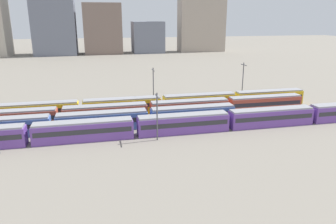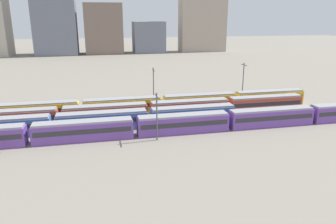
# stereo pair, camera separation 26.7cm
# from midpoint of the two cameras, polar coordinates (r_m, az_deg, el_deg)

# --- Properties ---
(ground_plane) EXTENTS (600.00, 600.00, 0.00)m
(ground_plane) POSITION_cam_midpoint_polar(r_m,az_deg,el_deg) (70.23, -23.53, -3.06)
(ground_plane) COLOR gray
(train_track_0) EXTENTS (112.50, 3.06, 3.75)m
(train_track_0) POSITION_cam_midpoint_polar(r_m,az_deg,el_deg) (65.91, 10.56, -1.41)
(train_track_0) COLOR #6B429E
(train_track_0) RESTS_ON ground_plane
(train_track_1) EXTENTS (55.80, 3.06, 3.75)m
(train_track_1) POSITION_cam_midpoint_polar(r_m,az_deg,el_deg) (65.77, -11.67, -1.51)
(train_track_1) COLOR #4C70BC
(train_track_1) RESTS_ON ground_plane
(train_track_2) EXTENTS (74.70, 3.06, 3.75)m
(train_track_2) POSITION_cam_midpoint_polar(r_m,az_deg,el_deg) (71.56, -3.56, 0.28)
(train_track_2) COLOR #BC4C38
(train_track_2) RESTS_ON ground_plane
(train_track_3) EXTENTS (74.70, 3.06, 3.75)m
(train_track_3) POSITION_cam_midpoint_polar(r_m,az_deg,el_deg) (77.19, -1.19, 1.52)
(train_track_3) COLOR yellow
(train_track_3) RESTS_ON ground_plane
(catenary_pole_0) EXTENTS (0.24, 3.20, 8.96)m
(catenary_pole_0) POSITION_cam_midpoint_polar(r_m,az_deg,el_deg) (58.04, -2.08, -0.37)
(catenary_pole_0) COLOR #4C4C51
(catenary_pole_0) RESTS_ON ground_plane
(catenary_pole_1) EXTENTS (0.24, 3.20, 10.66)m
(catenary_pole_1) POSITION_cam_midpoint_polar(r_m,az_deg,el_deg) (86.31, 13.03, 5.41)
(catenary_pole_1) COLOR #4C4C51
(catenary_pole_1) RESTS_ON ground_plane
(catenary_pole_3) EXTENTS (0.24, 3.20, 10.18)m
(catenary_pole_3) POSITION_cam_midpoint_polar(r_m,az_deg,el_deg) (78.69, -2.71, 4.59)
(catenary_pole_3) COLOR #4C4C51
(catenary_pole_3) RESTS_ON ground_plane
(distant_building_1) EXTENTS (24.23, 20.17, 50.83)m
(distant_building_1) POSITION_cam_midpoint_polar(r_m,az_deg,el_deg) (208.15, -19.74, 16.56)
(distant_building_1) COLOR slate
(distant_building_1) RESTS_ON ground_plane
(distant_building_2) EXTENTS (22.62, 16.89, 30.00)m
(distant_building_2) POSITION_cam_midpoint_polar(r_m,az_deg,el_deg) (207.10, -11.57, 14.28)
(distant_building_2) COLOR #7A665B
(distant_building_2) RESTS_ON ground_plane
(distant_building_3) EXTENTS (19.35, 16.68, 19.20)m
(distant_building_3) POSITION_cam_midpoint_polar(r_m,az_deg,el_deg) (209.95, -3.66, 13.11)
(distant_building_3) COLOR slate
(distant_building_3) RESTS_ON ground_plane
(distant_building_4) EXTENTS (29.62, 12.03, 45.73)m
(distant_building_4) POSITION_cam_midpoint_polar(r_m,az_deg,el_deg) (218.10, 5.95, 16.67)
(distant_building_4) COLOR #A89989
(distant_building_4) RESTS_ON ground_plane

